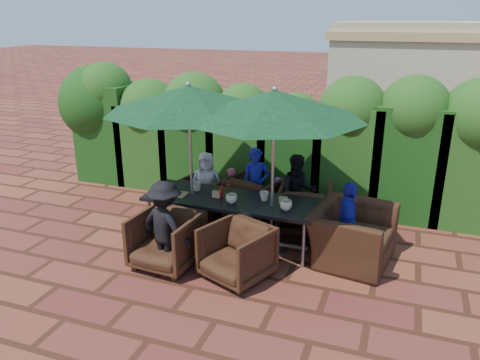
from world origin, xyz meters
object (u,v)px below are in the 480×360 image
(chair_far_mid, at_px, (256,196))
(chair_far_right, at_px, (305,206))
(chair_near_left, at_px, (165,238))
(chair_near_right, at_px, (237,250))
(umbrella_right, at_px, (274,105))
(chair_far_left, at_px, (203,194))
(chair_end_right, at_px, (352,227))
(dining_table, at_px, (231,203))
(umbrella_left, at_px, (189,99))

(chair_far_mid, relative_size, chair_far_right, 1.02)
(chair_near_left, distance_m, chair_near_right, 1.05)
(umbrella_right, xyz_separation_m, chair_far_right, (0.30, 0.90, -1.79))
(chair_far_left, height_order, chair_end_right, chair_end_right)
(chair_far_left, relative_size, chair_near_left, 0.87)
(chair_far_mid, height_order, chair_end_right, chair_end_right)
(dining_table, height_order, chair_end_right, chair_end_right)
(chair_far_mid, bearing_deg, umbrella_left, 72.36)
(chair_far_mid, bearing_deg, chair_far_left, 22.45)
(chair_far_left, xyz_separation_m, chair_far_mid, (0.94, 0.09, 0.06))
(umbrella_left, distance_m, chair_near_left, 2.01)
(chair_far_mid, distance_m, chair_end_right, 1.95)
(chair_near_right, xyz_separation_m, chair_end_right, (1.38, 1.01, 0.12))
(chair_near_left, height_order, chair_near_right, chair_near_left)
(umbrella_left, relative_size, chair_far_right, 2.90)
(umbrella_right, bearing_deg, chair_far_mid, 119.14)
(umbrella_right, height_order, chair_end_right, umbrella_right)
(chair_near_right, bearing_deg, chair_far_mid, 122.59)
(dining_table, height_order, chair_near_right, chair_near_right)
(chair_near_right, distance_m, chair_end_right, 1.71)
(dining_table, xyz_separation_m, umbrella_left, (-0.63, -0.02, 1.54))
(umbrella_left, distance_m, chair_end_right, 2.97)
(dining_table, relative_size, chair_far_left, 3.53)
(umbrella_left, xyz_separation_m, umbrella_right, (1.29, -0.03, 0.00))
(umbrella_right, distance_m, chair_end_right, 2.05)
(umbrella_right, distance_m, chair_far_mid, 2.15)
(chair_near_left, bearing_deg, umbrella_left, 95.29)
(umbrella_left, bearing_deg, dining_table, 1.72)
(umbrella_left, xyz_separation_m, chair_far_mid, (0.71, 1.01, -1.78))
(chair_far_left, distance_m, chair_far_mid, 0.95)
(umbrella_left, relative_size, chair_end_right, 2.05)
(umbrella_right, bearing_deg, chair_near_right, -104.89)
(chair_near_left, xyz_separation_m, chair_end_right, (2.42, 1.04, 0.10))
(dining_table, xyz_separation_m, chair_far_left, (-0.87, 0.91, -0.31))
(umbrella_left, xyz_separation_m, chair_near_right, (1.06, -0.90, -1.80))
(umbrella_left, height_order, umbrella_right, same)
(umbrella_left, relative_size, chair_near_left, 2.88)
(umbrella_right, bearing_deg, chair_end_right, 7.41)
(chair_far_right, bearing_deg, chair_far_mid, -16.72)
(umbrella_left, height_order, chair_far_right, umbrella_left)
(dining_table, height_order, chair_far_left, dining_table)
(umbrella_right, bearing_deg, dining_table, 175.48)
(dining_table, bearing_deg, chair_far_left, 133.60)
(chair_near_right, bearing_deg, dining_table, 137.27)
(chair_near_left, distance_m, chair_end_right, 2.64)
(chair_far_right, bearing_deg, chair_end_right, 131.41)
(chair_far_left, bearing_deg, umbrella_right, 159.88)
(dining_table, distance_m, umbrella_left, 1.66)
(chair_end_right, bearing_deg, umbrella_right, 106.45)
(dining_table, relative_size, chair_end_right, 2.18)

